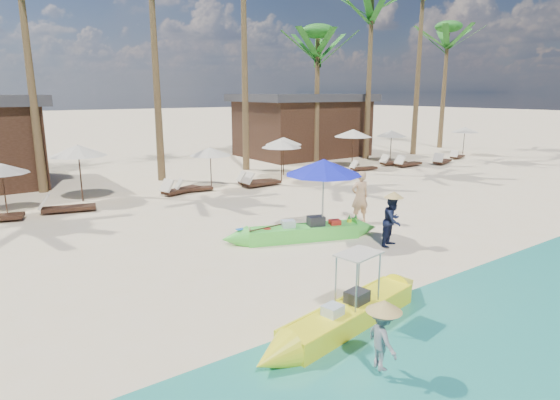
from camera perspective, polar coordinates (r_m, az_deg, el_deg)
ground at (r=11.89m, az=1.32°, el=-8.79°), size 240.00×240.00×0.00m
wet_sand_strip at (r=8.82m, az=22.16°, el=-18.03°), size 240.00×4.50×0.01m
green_canoe at (r=14.35m, az=2.75°, el=-3.93°), size 5.33×2.22×0.70m
yellow_canoe at (r=9.38m, az=8.50°, el=-13.60°), size 5.46×1.31×1.42m
tourist at (r=16.31m, az=9.71°, el=0.38°), size 0.75×0.59×1.80m
vendor_green at (r=14.02m, az=13.56°, el=-2.49°), size 0.88×0.79×1.51m
vendor_yellow at (r=7.70m, az=12.38°, el=-16.15°), size 0.53×0.74×1.04m
blue_umbrella at (r=13.99m, az=5.33°, el=4.03°), size 2.31×2.31×2.48m
resort_parasol_4 at (r=19.62m, az=-30.85°, el=3.32°), size 1.87×1.87×1.93m
resort_parasol_5 at (r=20.73m, az=-23.40°, el=5.57°), size 2.28×2.28×2.35m
lounger_5_left at (r=19.28m, az=-24.76°, el=-0.77°), size 2.06×1.08×0.67m
resort_parasol_6 at (r=21.62m, az=-8.50°, el=5.88°), size 1.92×1.92×1.98m
lounger_6_left at (r=21.51m, az=-10.68°, el=1.45°), size 1.75×0.82×0.57m
lounger_6_right at (r=21.21m, az=-12.22°, el=1.30°), size 2.03×1.16×0.66m
resort_parasol_7 at (r=23.56m, az=0.19°, el=6.89°), size 2.05×2.05×2.11m
lounger_7_left at (r=22.85m, az=-3.19°, el=2.38°), size 1.94×0.98×0.63m
lounger_7_right at (r=22.39m, az=-2.46°, el=2.20°), size 1.98×0.68×0.66m
resort_parasol_8 at (r=25.31m, az=0.43°, el=7.21°), size 2.00×2.00×2.06m
lounger_8_left at (r=25.78m, az=5.12°, el=3.50°), size 1.69×0.96×0.55m
resort_parasol_9 at (r=28.07m, az=8.90°, el=8.06°), size 2.23×2.23×2.30m
lounger_9_left at (r=27.42m, az=10.00°, el=3.93°), size 1.70×0.85×0.55m
lounger_9_right at (r=29.79m, az=13.50°, el=4.53°), size 1.91×0.75×0.63m
resort_parasol_10 at (r=31.04m, az=13.44°, el=7.91°), size 1.99×1.99×2.05m
lounger_10_left at (r=29.43m, az=15.24°, el=4.35°), size 1.95×0.62×0.66m
lounger_10_right at (r=31.15m, az=19.11°, el=4.55°), size 2.03×1.15×0.66m
resort_parasol_11 at (r=36.55m, az=21.61°, el=7.97°), size 1.92×1.92×1.98m
lounger_11_left at (r=34.11m, az=20.76°, el=5.04°), size 1.71×0.92×0.56m
palm_6 at (r=30.51m, az=4.62°, el=17.92°), size 2.08×2.08×8.51m
palm_7 at (r=32.64m, az=11.09°, el=20.84°), size 2.08×2.08×11.08m
palm_8 at (r=35.93m, az=16.96°, el=21.70°), size 2.08×2.08×12.70m
palm_9 at (r=40.61m, az=19.72°, el=17.42°), size 2.08×2.08×9.82m
pavilion_east at (r=33.52m, az=2.71°, el=9.19°), size 8.80×6.60×4.30m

